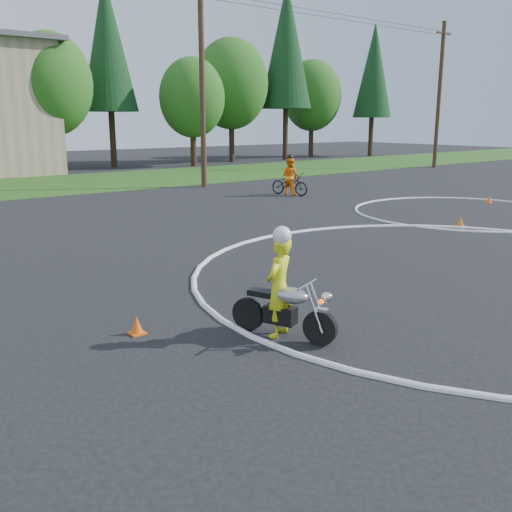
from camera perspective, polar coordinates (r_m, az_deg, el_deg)
grass_strip at (r=32.81m, az=-18.47°, el=6.89°), size 120.00×10.00×0.02m
course_markings at (r=15.95m, az=20.14°, el=0.48°), size 19.05×19.05×0.12m
primary_motorcycle at (r=8.98m, az=2.93°, el=-5.35°), size 0.84×1.74×0.96m
rider_primary_grp at (r=8.95m, az=2.34°, el=-2.78°), size 0.69×0.58×1.78m
rider_second_grp at (r=26.33m, az=3.39°, el=7.52°), size 1.14×2.04×1.86m
treeline at (r=46.37m, az=-4.53°, el=17.42°), size 38.20×8.10×14.52m
utility_poles at (r=29.56m, az=-5.41°, el=16.94°), size 41.60×1.12×10.00m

